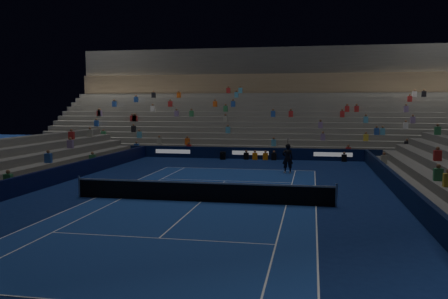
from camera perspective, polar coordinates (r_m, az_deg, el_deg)
ground at (r=22.99m, az=-2.79°, el=-6.37°), size 90.00×90.00×0.00m
court_surface at (r=22.99m, az=-2.79°, el=-6.35°), size 10.97×23.77×0.01m
sponsor_barrier_far at (r=40.94m, az=3.24°, el=-0.46°), size 44.00×0.25×1.00m
sponsor_barrier_east at (r=22.72m, az=21.86°, el=-5.61°), size 0.25×37.00×1.00m
sponsor_barrier_west at (r=26.84m, az=-23.42°, el=-4.02°), size 0.25×37.00×1.00m
grandstand_main at (r=50.08m, az=4.66°, el=3.90°), size 44.00×15.20×11.20m
tennis_net at (r=22.90m, az=-2.79°, el=-5.13°), size 12.90×0.10×1.10m
tennis_player at (r=32.69m, az=7.72°, el=-1.08°), size 0.79×0.56×2.04m
broadcast_camera at (r=40.65m, az=-0.14°, el=-0.73°), size 0.57×0.99×0.65m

